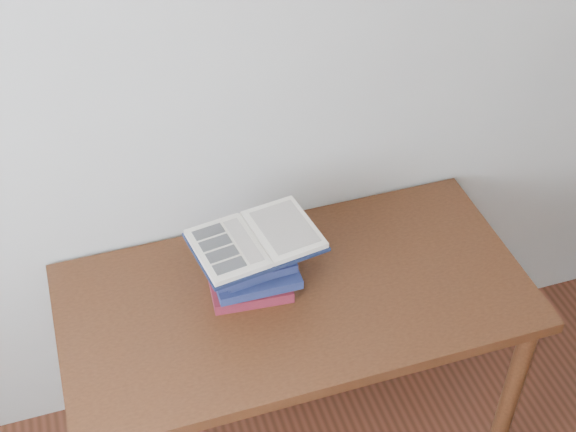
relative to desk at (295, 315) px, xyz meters
name	(u,v)px	position (x,y,z in m)	size (l,w,h in m)	color
desk	(295,315)	(0.00, 0.00, 0.00)	(1.41, 0.71, 0.76)	#4B2612
book_stack	(252,269)	(-0.12, 0.05, 0.19)	(0.26, 0.20, 0.18)	maroon
open_book	(256,240)	(-0.10, 0.06, 0.29)	(0.39, 0.30, 0.03)	black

